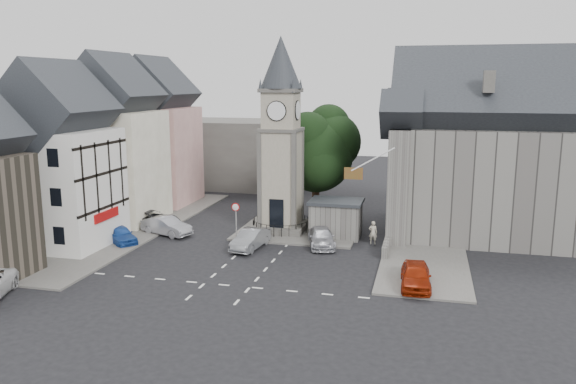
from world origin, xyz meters
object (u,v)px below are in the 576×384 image
(car_west_blue, at_px, (120,234))
(car_east_red, at_px, (416,276))
(clock_tower, at_px, (281,137))
(stone_shelter, at_px, (336,218))
(pedestrian, at_px, (373,233))

(car_west_blue, bearing_deg, car_east_red, -62.25)
(clock_tower, height_order, car_east_red, clock_tower)
(stone_shelter, bearing_deg, clock_tower, 174.16)
(car_east_red, distance_m, pedestrian, 9.62)
(car_west_blue, distance_m, pedestrian, 20.02)
(car_west_blue, relative_size, car_east_red, 0.90)
(stone_shelter, xyz_separation_m, car_east_red, (6.70, -10.50, -0.77))
(clock_tower, distance_m, pedestrian, 10.94)
(car_west_blue, bearing_deg, pedestrian, -38.27)
(clock_tower, height_order, pedestrian, clock_tower)
(pedestrian, bearing_deg, car_east_red, 111.32)
(car_east_red, bearing_deg, car_west_blue, 166.29)
(clock_tower, bearing_deg, stone_shelter, -5.84)
(car_east_red, xyz_separation_m, pedestrian, (-3.50, 8.96, 0.16))
(car_east_red, bearing_deg, pedestrian, 108.53)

